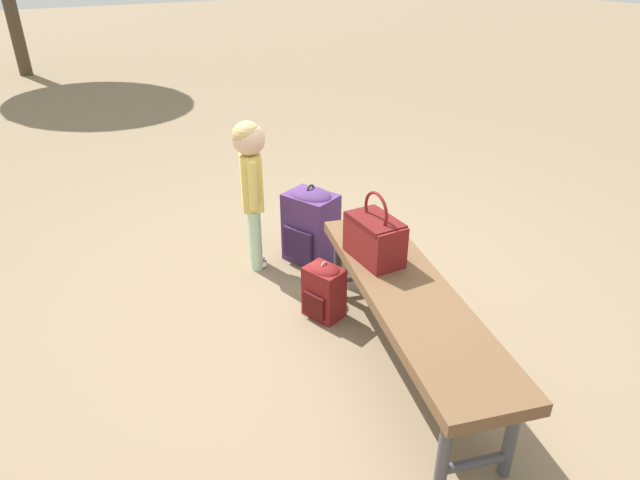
{
  "coord_description": "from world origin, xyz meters",
  "views": [
    {
      "loc": [
        -2.36,
        1.48,
        1.86
      ],
      "look_at": [
        -0.07,
        0.13,
        0.45
      ],
      "focal_mm": 31.02,
      "sensor_mm": 36.0,
      "label": 1
    }
  ],
  "objects_px": {
    "handbag": "(375,236)",
    "backpack_large": "(311,223)",
    "child_standing": "(251,173)",
    "backpack_small": "(324,289)",
    "park_bench": "(409,300)"
  },
  "relations": [
    {
      "from": "park_bench",
      "to": "handbag",
      "type": "bearing_deg",
      "value": -5.02
    },
    {
      "from": "handbag",
      "to": "child_standing",
      "type": "bearing_deg",
      "value": 14.6
    },
    {
      "from": "handbag",
      "to": "child_standing",
      "type": "xyz_separation_m",
      "value": [
        0.96,
        0.25,
        0.07
      ]
    },
    {
      "from": "backpack_large",
      "to": "handbag",
      "type": "bearing_deg",
      "value": 173.0
    },
    {
      "from": "park_bench",
      "to": "child_standing",
      "type": "height_order",
      "value": "child_standing"
    },
    {
      "from": "park_bench",
      "to": "backpack_small",
      "type": "xyz_separation_m",
      "value": [
        0.58,
        0.12,
        -0.22
      ]
    },
    {
      "from": "child_standing",
      "to": "handbag",
      "type": "bearing_deg",
      "value": -165.4
    },
    {
      "from": "handbag",
      "to": "backpack_small",
      "type": "xyz_separation_m",
      "value": [
        0.24,
        0.15,
        -0.4
      ]
    },
    {
      "from": "child_standing",
      "to": "backpack_small",
      "type": "height_order",
      "value": "child_standing"
    },
    {
      "from": "park_bench",
      "to": "backpack_large",
      "type": "distance_m",
      "value": 1.19
    },
    {
      "from": "handbag",
      "to": "backpack_large",
      "type": "distance_m",
      "value": 0.9
    },
    {
      "from": "park_bench",
      "to": "child_standing",
      "type": "xyz_separation_m",
      "value": [
        1.29,
        0.22,
        0.25
      ]
    },
    {
      "from": "handbag",
      "to": "backpack_large",
      "type": "relative_size",
      "value": 0.68
    },
    {
      "from": "park_bench",
      "to": "child_standing",
      "type": "distance_m",
      "value": 1.33
    },
    {
      "from": "park_bench",
      "to": "backpack_small",
      "type": "distance_m",
      "value": 0.63
    }
  ]
}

